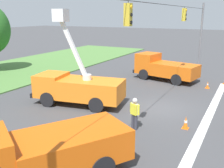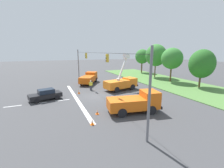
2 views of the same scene
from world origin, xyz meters
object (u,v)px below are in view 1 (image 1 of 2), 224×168
at_px(traffic_cone_mid_right, 186,123).
at_px(traffic_cone_mid_left, 208,85).
at_px(utility_truck_support_near, 163,67).
at_px(utility_truck_support_far, 40,152).
at_px(utility_truck_bucket_lift, 77,86).
at_px(road_worker, 135,112).

bearing_deg(traffic_cone_mid_right, traffic_cone_mid_left, 1.39).
height_order(utility_truck_support_near, utility_truck_support_far, utility_truck_support_near).
bearing_deg(traffic_cone_mid_right, utility_truck_support_near, 23.62).
xyz_separation_m(utility_truck_support_near, traffic_cone_mid_left, (-1.12, -4.23, -0.91)).
bearing_deg(utility_truck_bucket_lift, utility_truck_support_far, -153.54).
distance_m(utility_truck_support_far, traffic_cone_mid_right, 8.14).
distance_m(utility_truck_support_near, road_worker, 11.74).
height_order(utility_truck_support_far, road_worker, utility_truck_support_far).
relative_size(utility_truck_support_near, utility_truck_support_far, 0.93).
bearing_deg(utility_truck_bucket_lift, traffic_cone_mid_right, -94.17).
bearing_deg(road_worker, traffic_cone_mid_right, -60.12).
distance_m(utility_truck_bucket_lift, utility_truck_support_far, 8.68).
height_order(utility_truck_bucket_lift, traffic_cone_mid_right, utility_truck_bucket_lift).
height_order(utility_truck_support_far, traffic_cone_mid_right, utility_truck_support_far).
bearing_deg(traffic_cone_mid_right, utility_truck_bucket_lift, 85.83).
xyz_separation_m(utility_truck_support_far, traffic_cone_mid_left, (16.27, -3.45, -0.89)).
bearing_deg(utility_truck_support_far, road_worker, -11.99).
bearing_deg(utility_truck_support_near, traffic_cone_mid_right, -156.38).
distance_m(utility_truck_support_near, traffic_cone_mid_right, 11.13).
bearing_deg(utility_truck_support_far, utility_truck_bucket_lift, 26.46).
distance_m(utility_truck_support_far, road_worker, 5.95).
xyz_separation_m(traffic_cone_mid_left, traffic_cone_mid_right, (-9.05, -0.22, 0.07)).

